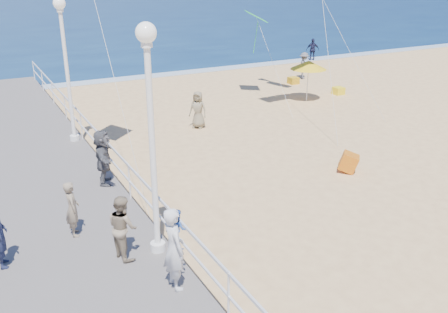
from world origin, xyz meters
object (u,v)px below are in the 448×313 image
spectator_5 (103,157)px  beach_chair_right (338,91)px  spectator_1 (123,227)px  woman_holding_toddler (174,248)px  beach_walker_b (313,50)px  beach_walker_c (198,110)px  lamp_post_mid (151,120)px  spectator_6 (72,209)px  lamp_post_far (65,56)px  beach_umbrella (309,65)px  beach_chair_left (293,81)px  box_kite (348,164)px  toddler_held (177,228)px  beach_walker_a (304,66)px

spectator_5 → beach_chair_right: bearing=-49.5°
spectator_1 → woman_holding_toddler: bearing=-171.4°
beach_walker_b → beach_walker_c: bearing=64.0°
lamp_post_mid → spectator_6: (-1.59, 1.69, -2.54)m
lamp_post_mid → lamp_post_far: size_ratio=1.00×
beach_umbrella → lamp_post_mid: bearing=-139.1°
spectator_1 → beach_chair_left: size_ratio=2.81×
woman_holding_toddler → beach_chair_left: bearing=-42.8°
woman_holding_toddler → spectator_6: (-1.40, 3.20, -0.20)m
beach_walker_c → lamp_post_far: bearing=-128.3°
beach_chair_right → spectator_5: bearing=-155.8°
beach_walker_b → beach_umbrella: bearing=78.7°
spectator_1 → lamp_post_far: bearing=-16.4°
woman_holding_toddler → beach_chair_left: (14.38, 15.98, -1.12)m
woman_holding_toddler → box_kite: 9.01m
toddler_held → beach_walker_b: (19.94, 21.47, -0.86)m
woman_holding_toddler → beach_walker_b: bearing=-43.7°
spectator_5 → spectator_6: size_ratio=1.21×
lamp_post_far → beach_chair_right: size_ratio=9.67×
beach_umbrella → spectator_1: bearing=-141.1°
beach_chair_left → toddler_held: bearing=-132.0°
lamp_post_mid → box_kite: lamp_post_mid is taller
lamp_post_mid → beach_umbrella: 16.60m
lamp_post_mid → beach_walker_b: (19.91, 20.10, -2.84)m
toddler_held → spectator_5: size_ratio=0.49×
spectator_5 → beach_chair_right: size_ratio=3.17×
spectator_6 → beach_walker_a: (17.22, 13.70, -0.30)m
spectator_1 → beach_walker_c: bearing=-45.4°
lamp_post_far → beach_umbrella: size_ratio=2.49×
spectator_1 → beach_walker_a: size_ratio=0.94×
beach_umbrella → beach_chair_left: 4.38m
lamp_post_mid → beach_chair_right: size_ratio=9.67×
beach_walker_c → toddler_held: bearing=-68.9°
beach_umbrella → beach_chair_left: bearing=64.6°
spectator_6 → beach_chair_left: spectator_6 is taller
box_kite → beach_chair_left: (6.29, 12.16, -0.10)m
lamp_post_mid → spectator_5: bearing=90.6°
beach_chair_right → box_kite: bearing=-128.3°
toddler_held → beach_walker_b: toddler_held is taller
woman_holding_toddler → beach_walker_b: size_ratio=1.12×
toddler_held → beach_walker_a: 22.95m
beach_walker_a → toddler_held: bearing=178.5°
beach_walker_c → beach_umbrella: beach_umbrella is taller
woman_holding_toddler → spectator_1: (-0.59, 1.64, -0.15)m
toddler_held → beach_umbrella: bearing=-46.5°
toddler_held → beach_walker_b: 29.32m
toddler_held → spectator_5: 5.83m
toddler_held → spectator_6: bearing=26.1°
toddler_held → beach_chair_right: size_ratio=1.57×
beach_walker_c → beach_chair_right: 9.65m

